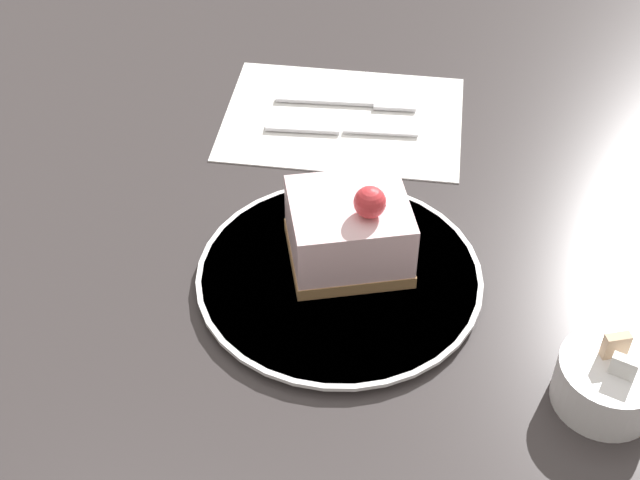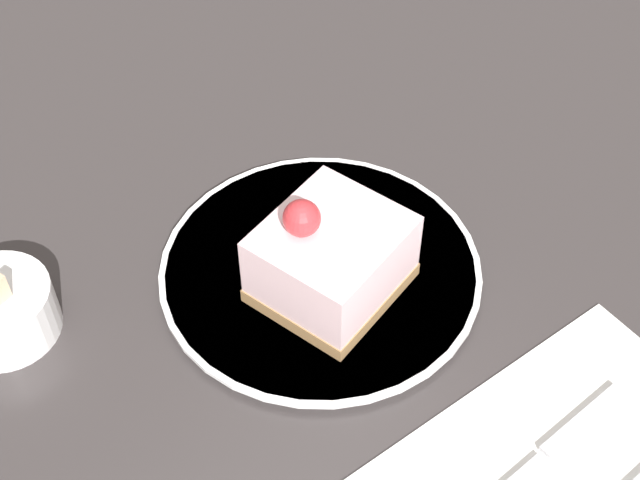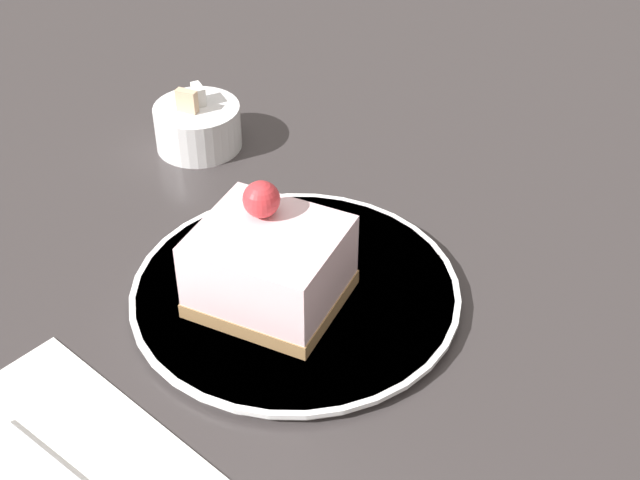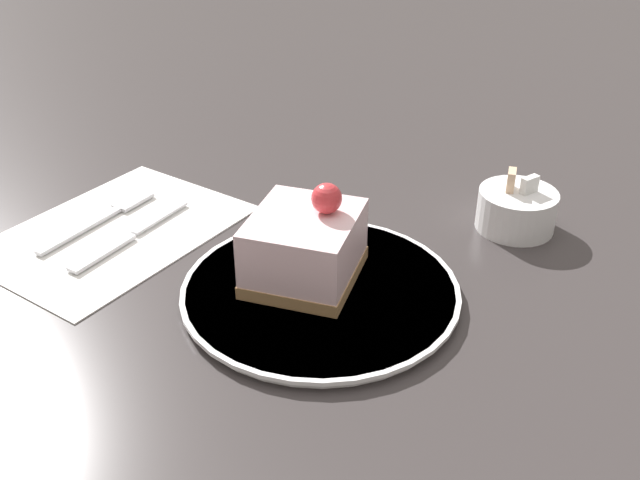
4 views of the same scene
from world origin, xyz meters
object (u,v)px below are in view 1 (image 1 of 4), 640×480
at_px(knife, 326,129).
at_px(sugar_bowl, 608,382).
at_px(plate, 339,277).
at_px(cake_slice, 349,230).
at_px(fork, 359,102).

relative_size(knife, sugar_bowl, 1.94).
bearing_deg(plate, knife, -170.79).
relative_size(cake_slice, fork, 0.80).
xyz_separation_m(cake_slice, knife, (-0.20, -0.04, -0.04)).
xyz_separation_m(plate, sugar_bowl, (0.11, 0.22, 0.02)).
bearing_deg(fork, plate, -0.51).
bearing_deg(cake_slice, knife, 176.89).
xyz_separation_m(fork, sugar_bowl, (0.38, 0.22, 0.02)).
height_order(plate, fork, plate).
height_order(knife, sugar_bowl, sugar_bowl).
bearing_deg(plate, cake_slice, 162.83).
bearing_deg(cake_slice, fork, 167.46).
height_order(fork, knife, same).
bearing_deg(plate, sugar_bowl, 64.36).
height_order(plate, cake_slice, cake_slice).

